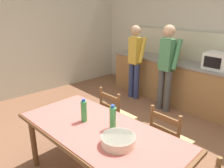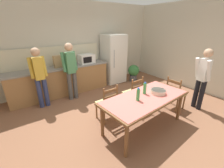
{
  "view_description": "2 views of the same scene",
  "coord_description": "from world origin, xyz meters",
  "views": [
    {
      "loc": [
        1.8,
        -1.79,
        1.97
      ],
      "look_at": [
        -0.35,
        0.1,
        0.97
      ],
      "focal_mm": 35.0,
      "sensor_mm": 36.0,
      "label": 1
    },
    {
      "loc": [
        -1.99,
        -2.44,
        2.17
      ],
      "look_at": [
        -0.21,
        0.1,
        0.92
      ],
      "focal_mm": 24.0,
      "sensor_mm": 36.0,
      "label": 2
    }
  ],
  "objects": [
    {
      "name": "counter_splashback",
      "position": [
        -0.72,
        2.54,
        1.22
      ],
      "size": [
        3.07,
        0.03,
        0.6
      ],
      "primitive_type": "cube",
      "color": "beige",
      "rests_on": "kitchen_counter"
    },
    {
      "name": "microwave",
      "position": [
        0.2,
        2.21,
        1.07
      ],
      "size": [
        0.5,
        0.39,
        0.3
      ],
      "color": "white",
      "rests_on": "kitchen_counter"
    },
    {
      "name": "dining_table",
      "position": [
        0.18,
        -0.55,
        0.68
      ],
      "size": [
        2.01,
        1.03,
        0.76
      ],
      "rotation": [
        0.0,
        0.0,
        0.07
      ],
      "color": "brown",
      "rests_on": "ground"
    },
    {
      "name": "person_at_counter",
      "position": [
        -0.57,
        1.69,
        0.95
      ],
      "size": [
        0.42,
        0.29,
        1.69
      ],
      "rotation": [
        0.0,
        0.0,
        1.57
      ],
      "color": "#4C4C4C",
      "rests_on": "ground"
    },
    {
      "name": "serving_bowl",
      "position": [
        0.53,
        -0.59,
        0.81
      ],
      "size": [
        0.32,
        0.32,
        0.09
      ],
      "color": "beige",
      "rests_on": "dining_table"
    },
    {
      "name": "wall_back",
      "position": [
        0.0,
        2.66,
        1.45
      ],
      "size": [
        6.52,
        0.12,
        2.9
      ],
      "primitive_type": "cube",
      "color": "beige",
      "rests_on": "ground"
    },
    {
      "name": "chair_side_far_right",
      "position": [
        0.56,
        0.22,
        0.44
      ],
      "size": [
        0.43,
        0.41,
        0.91
      ],
      "rotation": [
        0.0,
        0.0,
        3.17
      ],
      "color": "brown",
      "rests_on": "ground"
    },
    {
      "name": "ground_plane",
      "position": [
        0.0,
        0.0,
        0.0
      ],
      "size": [
        8.32,
        8.32,
        0.0
      ],
      "primitive_type": "plane",
      "color": "brown"
    },
    {
      "name": "bottle_off_centre",
      "position": [
        0.27,
        -0.43,
        0.88
      ],
      "size": [
        0.07,
        0.07,
        0.27
      ],
      "color": "green",
      "rests_on": "dining_table"
    },
    {
      "name": "kitchen_counter",
      "position": [
        -0.72,
        2.23,
        0.46
      ],
      "size": [
        3.11,
        0.66,
        0.92
      ],
      "color": "#9E7042",
      "rests_on": "ground"
    },
    {
      "name": "person_at_sink",
      "position": [
        -1.41,
        1.71,
        0.92
      ],
      "size": [
        0.41,
        0.28,
        1.63
      ],
      "rotation": [
        0.0,
        0.0,
        1.57
      ],
      "color": "navy",
      "rests_on": "ground"
    },
    {
      "name": "paper_bag",
      "position": [
        -0.77,
        2.2,
        1.1
      ],
      "size": [
        0.24,
        0.16,
        0.36
      ],
      "primitive_type": "cube",
      "color": "tan",
      "rests_on": "kitchen_counter"
    },
    {
      "name": "chair_side_far_left",
      "position": [
        -0.31,
        0.15,
        0.44
      ],
      "size": [
        0.43,
        0.41,
        0.91
      ],
      "rotation": [
        0.0,
        0.0,
        3.17
      ],
      "color": "brown",
      "rests_on": "ground"
    },
    {
      "name": "bottle_near_centre",
      "position": [
        -0.06,
        -0.57,
        0.88
      ],
      "size": [
        0.07,
        0.07,
        0.27
      ],
      "color": "green",
      "rests_on": "dining_table"
    },
    {
      "name": "wall_left",
      "position": [
        -3.26,
        0.0,
        1.45
      ],
      "size": [
        0.12,
        5.2,
        2.9
      ],
      "primitive_type": "cube",
      "color": "beige",
      "rests_on": "ground"
    }
  ]
}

